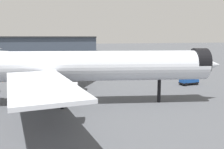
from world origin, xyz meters
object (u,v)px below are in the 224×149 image
object	(u,v)px
service_truck_front	(189,80)
baggage_tug_wing	(86,74)
airliner_near_gate	(74,67)
traffic_cone_near_nose	(3,81)

from	to	relation	value
service_truck_front	baggage_tug_wing	size ratio (longest dim) A/B	1.59
airliner_near_gate	traffic_cone_near_nose	world-z (taller)	airliner_near_gate
traffic_cone_near_nose	baggage_tug_wing	bearing A→B (deg)	2.42
airliner_near_gate	service_truck_front	bearing A→B (deg)	30.00
service_truck_front	traffic_cone_near_nose	size ratio (longest dim) A/B	8.73
service_truck_front	traffic_cone_near_nose	world-z (taller)	service_truck_front
airliner_near_gate	baggage_tug_wing	distance (m)	35.63
baggage_tug_wing	traffic_cone_near_nose	world-z (taller)	baggage_tug_wing
traffic_cone_near_nose	service_truck_front	bearing A→B (deg)	-23.81
airliner_near_gate	traffic_cone_near_nose	distance (m)	36.95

